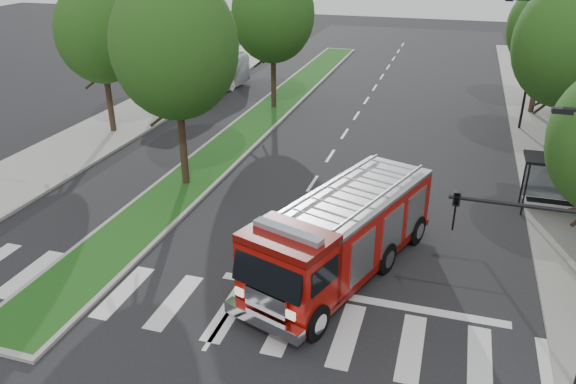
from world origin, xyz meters
name	(u,v)px	position (x,y,z in m)	size (l,w,h in m)	color
ground	(259,266)	(0.00, 0.00, 0.00)	(140.00, 140.00, 0.00)	black
sidewalk_left	(88,141)	(-14.50, 10.00, 0.07)	(5.00, 80.00, 0.15)	gray
median	(265,115)	(-6.00, 18.00, 0.08)	(3.00, 50.00, 0.15)	gray
bus_shelter	(561,170)	(11.20, 8.15, 2.04)	(3.20, 1.60, 2.61)	black
tree_right_mid	(571,44)	(11.50, 14.00, 6.49)	(5.60, 5.60, 9.72)	black
tree_right_far	(546,27)	(11.50, 24.00, 5.84)	(5.00, 5.00, 8.73)	black
tree_median_near	(175,47)	(-6.00, 6.00, 6.81)	(5.80, 5.80, 10.16)	black
tree_median_far	(273,14)	(-6.00, 20.00, 6.49)	(5.60, 5.60, 9.72)	black
tree_left_mid	(100,32)	(-14.00, 12.00, 6.16)	(5.20, 5.20, 9.16)	black
streetlight_right_near	(576,239)	(9.61, -3.50, 4.67)	(4.08, 0.22, 8.00)	black
streetlight_right_far	(529,59)	(10.35, 20.00, 4.48)	(2.11, 0.20, 8.00)	black
fire_engine	(343,235)	(3.07, 0.49, 1.58)	(5.80, 9.92, 3.30)	#630905
city_bus	(207,78)	(-12.00, 21.90, 1.37)	(2.31, 9.85, 2.74)	silver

